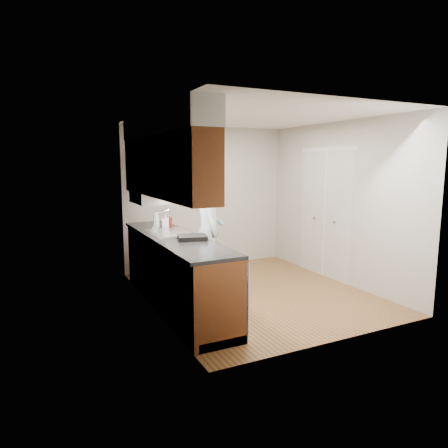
% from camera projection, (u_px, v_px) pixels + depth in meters
% --- Properties ---
extents(floor, '(3.50, 3.50, 0.00)m').
position_uv_depth(floor, '(255.00, 293.00, 5.80)').
color(floor, olive).
rests_on(floor, ground).
extents(ceiling, '(3.50, 3.50, 0.00)m').
position_uv_depth(ceiling, '(257.00, 116.00, 5.42)').
color(ceiling, white).
rests_on(ceiling, wall_left).
extents(wall_left, '(0.02, 3.50, 2.50)m').
position_uv_depth(wall_left, '(152.00, 213.00, 4.96)').
color(wall_left, '#B4B3A9').
rests_on(wall_left, floor).
extents(wall_right, '(0.02, 3.50, 2.50)m').
position_uv_depth(wall_right, '(338.00, 203.00, 6.25)').
color(wall_right, '#B4B3A9').
rests_on(wall_right, floor).
extents(wall_back, '(3.00, 0.02, 2.50)m').
position_uv_depth(wall_back, '(206.00, 198.00, 7.16)').
color(wall_back, '#B4B3A9').
rests_on(wall_back, floor).
extents(counter, '(0.64, 2.80, 1.30)m').
position_uv_depth(counter, '(176.00, 270.00, 5.20)').
color(counter, brown).
rests_on(counter, floor).
extents(upper_cabinets, '(0.47, 2.80, 1.21)m').
position_uv_depth(upper_cabinets, '(162.00, 156.00, 4.96)').
color(upper_cabinets, brown).
rests_on(upper_cabinets, wall_left).
extents(closet_door, '(0.02, 1.22, 2.05)m').
position_uv_depth(closet_door, '(325.00, 215.00, 6.55)').
color(closet_door, silver).
rests_on(closet_door, wall_right).
extents(floor_mat, '(0.47, 0.79, 0.01)m').
position_uv_depth(floor_mat, '(208.00, 294.00, 5.73)').
color(floor_mat, slate).
rests_on(floor_mat, floor).
extents(person, '(0.62, 0.81, 2.06)m').
position_uv_depth(person, '(208.00, 223.00, 5.57)').
color(person, '#A9C5CD').
rests_on(person, floor_mat).
extents(soap_bottle_a, '(0.12, 0.12, 0.25)m').
position_uv_depth(soap_bottle_a, '(156.00, 219.00, 5.74)').
color(soap_bottle_a, silver).
rests_on(soap_bottle_a, counter).
extents(soap_bottle_b, '(0.12, 0.12, 0.21)m').
position_uv_depth(soap_bottle_b, '(166.00, 221.00, 5.73)').
color(soap_bottle_b, silver).
rests_on(soap_bottle_b, counter).
extents(soda_can, '(0.08, 0.08, 0.14)m').
position_uv_depth(soda_can, '(170.00, 222.00, 5.86)').
color(soda_can, '#A1211B').
rests_on(soda_can, counter).
extents(dish_rack, '(0.41, 0.37, 0.05)m').
position_uv_depth(dish_rack, '(192.00, 237.00, 4.87)').
color(dish_rack, black).
rests_on(dish_rack, counter).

